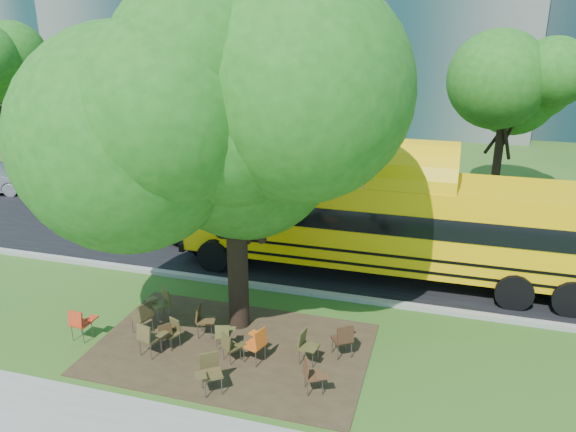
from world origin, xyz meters
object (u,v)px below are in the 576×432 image
(main_tree, at_px, (233,122))
(chair_8, at_px, (144,314))
(chair_2, at_px, (165,333))
(chair_13, at_px, (344,337))
(chair_10, at_px, (203,318))
(pedestrian_a, at_px, (16,163))
(chair_0, at_px, (80,321))
(chair_3, at_px, (171,330))
(black_car, at_px, (188,223))
(bg_car_red, at_px, (94,193))
(chair_7, at_px, (312,373))
(chair_5, at_px, (209,369))
(chair_4, at_px, (230,345))
(chair_11, at_px, (224,334))
(chair_9, at_px, (162,301))
(pedestrian_b, at_px, (18,152))
(chair_6, at_px, (257,342))
(chair_12, at_px, (307,344))
(chair_1, at_px, (149,336))
(school_bus, at_px, (406,222))

(main_tree, distance_m, chair_8, 5.71)
(chair_2, relative_size, chair_13, 0.83)
(chair_10, bearing_deg, pedestrian_a, -137.42)
(chair_0, bearing_deg, chair_3, 12.50)
(black_car, xyz_separation_m, bg_car_red, (-5.92, 2.56, -0.09))
(chair_7, height_order, black_car, black_car)
(chair_5, bearing_deg, chair_4, -125.76)
(bg_car_red, bearing_deg, chair_11, -125.15)
(chair_8, distance_m, chair_9, 0.85)
(chair_8, height_order, chair_10, chair_8)
(bg_car_red, bearing_deg, chair_3, -129.99)
(chair_9, height_order, bg_car_red, bg_car_red)
(pedestrian_b, bearing_deg, chair_5, -0.66)
(chair_6, bearing_deg, pedestrian_b, 71.41)
(chair_12, bearing_deg, chair_13, 131.51)
(bg_car_red, bearing_deg, pedestrian_b, 65.67)
(chair_13, xyz_separation_m, black_car, (-7.19, 5.99, 0.19))
(chair_10, relative_size, bg_car_red, 0.19)
(chair_5, height_order, chair_9, chair_5)
(main_tree, distance_m, pedestrian_b, 23.18)
(chair_0, height_order, chair_7, chair_0)
(chair_11, bearing_deg, chair_10, 133.62)
(chair_0, xyz_separation_m, chair_1, (2.13, -0.17, 0.02))
(school_bus, xyz_separation_m, bg_car_red, (-14.05, 3.33, -1.23))
(chair_0, relative_size, chair_13, 0.97)
(main_tree, bearing_deg, pedestrian_b, 144.99)
(chair_1, bearing_deg, chair_11, 40.20)
(main_tree, bearing_deg, chair_13, -13.29)
(chair_0, bearing_deg, chair_1, -1.45)
(bg_car_red, distance_m, pedestrian_b, 9.99)
(chair_4, xyz_separation_m, pedestrian_a, (-17.27, 12.56, 0.40))
(chair_2, relative_size, bg_car_red, 0.16)
(chair_5, height_order, chair_11, chair_5)
(pedestrian_b, bearing_deg, chair_7, 3.49)
(chair_8, bearing_deg, chair_11, -73.84)
(chair_3, height_order, bg_car_red, bg_car_red)
(chair_6, bearing_deg, chair_8, 100.74)
(main_tree, relative_size, chair_8, 9.70)
(chair_3, height_order, chair_5, chair_5)
(main_tree, xyz_separation_m, chair_7, (2.66, -2.35, -5.16))
(school_bus, bearing_deg, chair_12, -107.46)
(chair_2, relative_size, black_car, 0.17)
(chair_2, relative_size, chair_9, 0.86)
(chair_4, bearing_deg, main_tree, 137.51)
(chair_13, bearing_deg, chair_5, -174.34)
(chair_4, bearing_deg, chair_5, -57.35)
(chair_7, height_order, chair_12, chair_12)
(main_tree, relative_size, chair_11, 11.96)
(chair_1, bearing_deg, school_bus, 64.06)
(school_bus, height_order, chair_2, school_bus)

